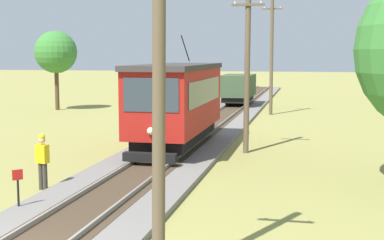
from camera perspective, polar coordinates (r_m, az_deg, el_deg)
red_tram at (r=23.54m, az=-1.58°, el=1.97°), size 2.60×8.54×4.79m
freight_car at (r=43.90m, az=4.90°, el=3.40°), size 2.40×5.20×2.31m
utility_pole_foreground at (r=9.60m, az=-3.52°, el=4.88°), size 1.40×0.52×7.56m
utility_pole_near_tram at (r=23.32m, az=5.86°, el=5.58°), size 1.40×0.58×7.19m
utility_pole_mid at (r=38.32m, az=8.42°, el=6.94°), size 1.40×0.52×8.40m
trackside_signal_marker at (r=15.24m, az=-17.93°, el=-6.91°), size 0.21×0.21×1.18m
gravel_pile at (r=45.37m, az=-0.22°, el=2.26°), size 2.09×2.09×1.10m
track_worker at (r=17.51m, az=-15.54°, el=-3.99°), size 0.43×0.32×1.78m
tree_right_far at (r=42.70m, az=-14.21°, el=6.95°), size 3.23×3.23×6.05m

